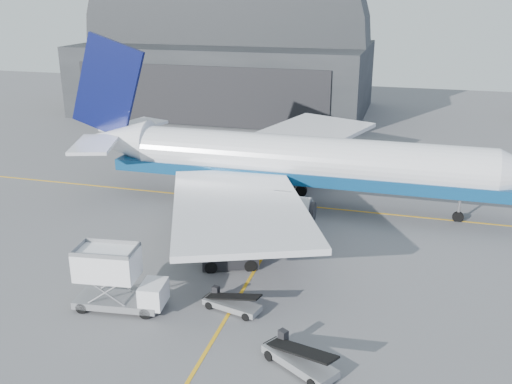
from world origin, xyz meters
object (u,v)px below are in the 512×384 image
(airliner, at_px, (290,161))
(belt_loader_a, at_px, (232,303))
(pushback_tug, at_px, (232,256))
(belt_loader_b, at_px, (299,359))
(catering_truck, at_px, (116,280))

(airliner, bearing_deg, belt_loader_a, -88.63)
(airliner, height_order, pushback_tug, airliner)
(pushback_tug, distance_m, belt_loader_b, 14.04)
(airliner, distance_m, catering_truck, 24.21)
(catering_truck, relative_size, pushback_tug, 1.30)
(pushback_tug, xyz_separation_m, belt_loader_a, (2.09, -6.55, -0.27))
(belt_loader_a, bearing_deg, airliner, 105.50)
(airliner, xyz_separation_m, belt_loader_b, (6.29, -26.21, -4.17))
(belt_loader_b, bearing_deg, airliner, 136.01)
(airliner, bearing_deg, catering_truck, -107.49)
(catering_truck, bearing_deg, belt_loader_b, -20.17)
(pushback_tug, bearing_deg, belt_loader_b, -76.82)
(catering_truck, bearing_deg, belt_loader_a, 6.66)
(catering_truck, height_order, belt_loader_a, catering_truck)
(belt_loader_a, relative_size, belt_loader_b, 0.90)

